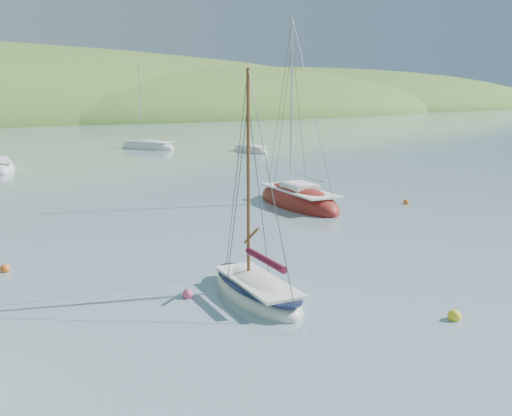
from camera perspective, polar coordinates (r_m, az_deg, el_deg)
ground at (r=19.81m, az=11.19°, el=-9.29°), size 700.00×700.00×0.00m
daysailer_white at (r=19.98m, az=0.07°, el=-8.28°), size 3.01×5.70×8.33m
sloop_red at (r=36.18m, az=4.22°, el=0.63°), size 4.67×8.94×12.60m
distant_sloop_b at (r=75.45m, az=-10.78°, el=5.97°), size 5.95×8.64×11.66m
distant_sloop_d at (r=70.20m, az=-0.57°, el=5.77°), size 2.77×6.74×9.41m
mooring_buoys at (r=23.72m, az=3.09°, el=-5.32°), size 24.62×14.11×0.42m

